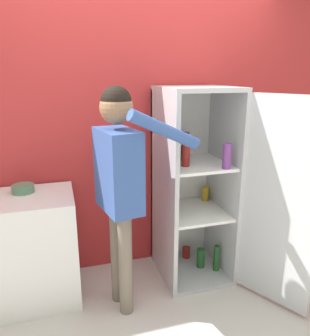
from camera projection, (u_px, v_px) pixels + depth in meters
ground_plane at (174, 325)px, 2.41m from camera, size 12.00×12.00×0.00m
wall_back at (139, 132)px, 2.95m from camera, size 7.00×0.06×2.55m
refrigerator at (208, 188)px, 2.80m from camera, size 0.90×1.17×1.68m
person at (120, 173)px, 2.32m from camera, size 0.71×0.53×1.71m
counter at (35, 248)px, 2.61m from camera, size 0.65×0.58×0.88m
bowl at (23, 189)px, 2.57m from camera, size 0.17×0.17×0.06m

